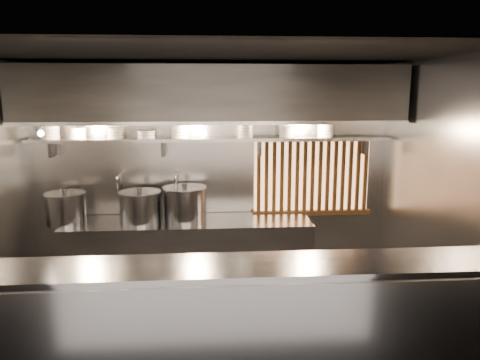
{
  "coord_description": "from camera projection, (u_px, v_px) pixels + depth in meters",
  "views": [
    {
      "loc": [
        -0.08,
        -4.43,
        2.48
      ],
      "look_at": [
        0.29,
        0.55,
        1.51
      ],
      "focal_mm": 35.0,
      "sensor_mm": 36.0,
      "label": 1
    }
  ],
  "objects": [
    {
      "name": "bowl_stack_0",
      "position": [
        50.0,
        132.0,
        5.59
      ],
      "size": [
        0.24,
        0.24,
        0.17
      ],
      "color": "white",
      "rests_on": "bowl_shelf"
    },
    {
      "name": "stock_pot_right",
      "position": [
        185.0,
        204.0,
        5.72
      ],
      "size": [
        0.68,
        0.68,
        0.46
      ],
      "rotation": [
        0.0,
        0.0,
        -0.32
      ],
      "color": "#97979C",
      "rests_on": "cooking_bench"
    },
    {
      "name": "stock_pot_mid",
      "position": [
        140.0,
        207.0,
        5.63
      ],
      "size": [
        0.58,
        0.58,
        0.42
      ],
      "rotation": [
        0.0,
        0.0,
        0.14
      ],
      "color": "#97979C",
      "rests_on": "cooking_bench"
    },
    {
      "name": "bowl_stack_4",
      "position": [
        180.0,
        131.0,
        5.7
      ],
      "size": [
        0.23,
        0.23,
        0.17
      ],
      "color": "white",
      "rests_on": "bowl_shelf"
    },
    {
      "name": "cooking_bench",
      "position": [
        189.0,
        256.0,
        5.81
      ],
      "size": [
        3.0,
        0.7,
        0.9
      ],
      "primitive_type": "cube",
      "color": "#97979C",
      "rests_on": "floor"
    },
    {
      "name": "bowl_stack_6",
      "position": [
        287.0,
        132.0,
        5.8
      ],
      "size": [
        0.2,
        0.2,
        0.13
      ],
      "color": "white",
      "rests_on": "bowl_shelf"
    },
    {
      "name": "faucet_right",
      "position": [
        176.0,
        185.0,
        5.87
      ],
      "size": [
        0.04,
        0.3,
        0.5
      ],
      "color": "silver",
      "rests_on": "wall_back"
    },
    {
      "name": "ceiling",
      "position": [
        213.0,
        54.0,
        4.28
      ],
      "size": [
        4.5,
        4.5,
        0.0
      ],
      "primitive_type": "plane",
      "rotation": [
        3.14,
        0.0,
        0.0
      ],
      "color": "black",
      "rests_on": "wall_back"
    },
    {
      "name": "wall_right",
      "position": [
        437.0,
        199.0,
        4.71
      ],
      "size": [
        0.0,
        3.0,
        3.0
      ],
      "primitive_type": "plane",
      "rotation": [
        1.57,
        0.0,
        -1.57
      ],
      "color": "gray",
      "rests_on": "floor"
    },
    {
      "name": "bowl_stack_2",
      "position": [
        116.0,
        133.0,
        5.65
      ],
      "size": [
        0.21,
        0.21,
        0.13
      ],
      "color": "white",
      "rests_on": "bowl_shelf"
    },
    {
      "name": "exhaust_hood",
      "position": [
        211.0,
        95.0,
        5.43
      ],
      "size": [
        4.4,
        0.81,
        0.65
      ],
      "color": "#2D2D30",
      "rests_on": "ceiling"
    },
    {
      "name": "heat_lamp",
      "position": [
        39.0,
        128.0,
        5.11
      ],
      "size": [
        0.25,
        0.35,
        0.2
      ],
      "color": "#97979C",
      "rests_on": "exhaust_hood"
    },
    {
      "name": "bowl_stack_1",
      "position": [
        77.0,
        133.0,
        5.61
      ],
      "size": [
        0.22,
        0.22,
        0.13
      ],
      "color": "white",
      "rests_on": "bowl_shelf"
    },
    {
      "name": "faucet_left",
      "position": [
        120.0,
        186.0,
        5.82
      ],
      "size": [
        0.04,
        0.3,
        0.5
      ],
      "color": "silver",
      "rests_on": "wall_back"
    },
    {
      "name": "wood_screen",
      "position": [
        312.0,
        176.0,
        6.07
      ],
      "size": [
        1.56,
        0.09,
        1.04
      ],
      "color": "#F8AF6F",
      "rests_on": "wall_back"
    },
    {
      "name": "pendant_bulb",
      "position": [
        203.0,
        134.0,
        5.61
      ],
      "size": [
        0.09,
        0.09,
        0.19
      ],
      "color": "#2D2D30",
      "rests_on": "exhaust_hood"
    },
    {
      "name": "bowl_stack_5",
      "position": [
        245.0,
        131.0,
        5.76
      ],
      "size": [
        0.2,
        0.2,
        0.17
      ],
      "color": "white",
      "rests_on": "bowl_shelf"
    },
    {
      "name": "bowl_stack_7",
      "position": [
        325.0,
        130.0,
        5.83
      ],
      "size": [
        0.22,
        0.22,
        0.17
      ],
      "color": "white",
      "rests_on": "bowl_shelf"
    },
    {
      "name": "bowl_stack_3",
      "position": [
        146.0,
        134.0,
        5.68
      ],
      "size": [
        0.22,
        0.22,
        0.09
      ],
      "color": "white",
      "rests_on": "bowl_shelf"
    },
    {
      "name": "floor",
      "position": [
        216.0,
        335.0,
        4.81
      ],
      "size": [
        4.5,
        4.5,
        0.0
      ],
      "primitive_type": "plane",
      "color": "black",
      "rests_on": "ground"
    },
    {
      "name": "serving_counter",
      "position": [
        218.0,
        331.0,
        3.77
      ],
      "size": [
        4.5,
        0.56,
        1.13
      ],
      "color": "#97979C",
      "rests_on": "floor"
    },
    {
      "name": "wall_back",
      "position": [
        212.0,
        175.0,
        6.01
      ],
      "size": [
        4.5,
        0.0,
        4.5
      ],
      "primitive_type": "plane",
      "rotation": [
        1.57,
        0.0,
        0.0
      ],
      "color": "gray",
      "rests_on": "floor"
    },
    {
      "name": "stock_pot_left",
      "position": [
        66.0,
        208.0,
        5.58
      ],
      "size": [
        0.56,
        0.56,
        0.42
      ],
      "rotation": [
        0.0,
        0.0,
        0.18
      ],
      "color": "#97979C",
      "rests_on": "cooking_bench"
    },
    {
      "name": "bowl_shelf",
      "position": [
        212.0,
        139.0,
        5.75
      ],
      "size": [
        4.4,
        0.34,
        0.04
      ],
      "primitive_type": "cube",
      "color": "#97979C",
      "rests_on": "wall_back"
    }
  ]
}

